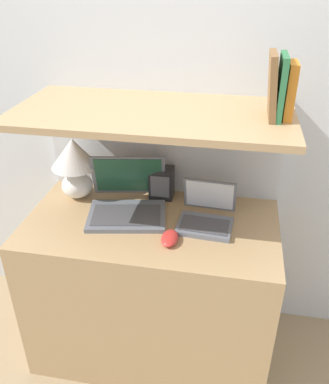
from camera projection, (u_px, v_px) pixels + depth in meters
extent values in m
cube|color=silver|center=(165.00, 106.00, 1.91)|extent=(6.00, 0.05, 2.40)
cube|color=tan|center=(152.00, 288.00, 2.00)|extent=(1.13, 0.60, 0.78)
cube|color=silver|center=(164.00, 214.00, 2.16)|extent=(1.13, 0.04, 1.25)
cube|color=tan|center=(152.00, 114.00, 1.63)|extent=(1.13, 0.54, 0.03)
ellipsoid|color=white|center=(77.00, 185.00, 1.98)|extent=(0.15, 0.15, 0.12)
cylinder|color=tan|center=(76.00, 170.00, 1.94)|extent=(0.02, 0.02, 0.04)
cone|color=silver|center=(73.00, 153.00, 1.90)|extent=(0.22, 0.22, 0.14)
cube|color=slate|center=(127.00, 216.00, 1.84)|extent=(0.39, 0.31, 0.02)
cube|color=#47474C|center=(126.00, 215.00, 1.82)|extent=(0.33, 0.23, 0.00)
cube|color=slate|center=(129.00, 175.00, 1.92)|extent=(0.36, 0.14, 0.23)
cube|color=#235138|center=(128.00, 175.00, 1.92)|extent=(0.32, 0.12, 0.20)
cube|color=slate|center=(205.00, 226.00, 1.77)|extent=(0.25, 0.19, 0.02)
cube|color=#47474C|center=(204.00, 225.00, 1.75)|extent=(0.21, 0.13, 0.00)
cube|color=slate|center=(210.00, 195.00, 1.82)|extent=(0.24, 0.07, 0.17)
cube|color=white|center=(210.00, 195.00, 1.81)|extent=(0.21, 0.06, 0.15)
ellipsoid|color=red|center=(170.00, 238.00, 1.68)|extent=(0.07, 0.12, 0.03)
cube|color=black|center=(162.00, 183.00, 1.97)|extent=(0.11, 0.09, 0.16)
cube|color=#59595B|center=(160.00, 187.00, 1.93)|extent=(0.09, 0.00, 0.11)
cube|color=orange|center=(290.00, 91.00, 1.49)|extent=(0.03, 0.12, 0.21)
cube|color=#2D7042|center=(281.00, 87.00, 1.49)|extent=(0.02, 0.16, 0.23)
cube|color=brown|center=(272.00, 86.00, 1.49)|extent=(0.05, 0.17, 0.24)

